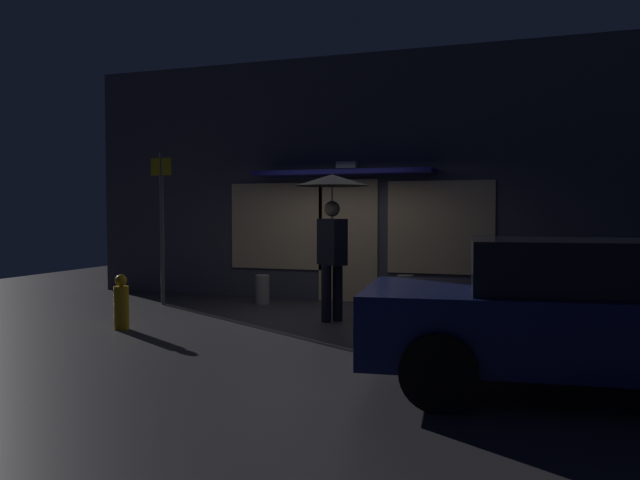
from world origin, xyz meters
name	(u,v)px	position (x,y,z in m)	size (l,w,h in m)	color
ground_plane	(306,321)	(0.00, 0.00, 0.00)	(18.00, 18.00, 0.00)	#38353A
building_facade	(351,180)	(0.00, 2.34, 2.19)	(10.43, 1.00, 4.43)	#4C4C56
person_with_umbrella	(332,209)	(0.37, 0.10, 1.65)	(1.09, 1.09, 2.16)	black
parked_car	(614,314)	(3.87, -2.59, 0.71)	(4.55, 2.30, 1.37)	navy
street_sign_post	(162,219)	(-2.95, 0.76, 1.49)	(0.40, 0.07, 2.65)	#595B60
sidewalk_bollard	(405,292)	(1.15, 1.70, 0.28)	(0.28, 0.28, 0.56)	#9E998E
sidewalk_bollard_2	(262,289)	(-1.33, 1.39, 0.25)	(0.25, 0.25, 0.51)	#9E998E
fire_hydrant	(121,304)	(-2.16, -1.46, 0.35)	(0.20, 0.20, 0.76)	gold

